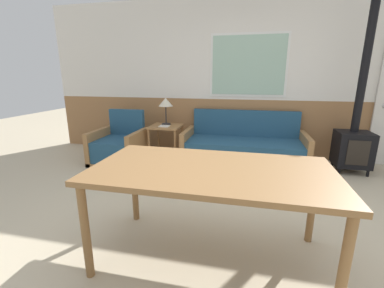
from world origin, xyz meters
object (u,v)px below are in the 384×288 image
(table_lamp, at_px, (166,103))
(wood_stove, at_px, (354,135))
(couch, at_px, (243,148))
(armchair, at_px, (120,147))
(side_table, at_px, (166,131))
(dining_table, at_px, (211,177))

(table_lamp, xyz_separation_m, wood_stove, (2.96, -0.11, -0.38))
(couch, height_order, armchair, armchair)
(armchair, height_order, table_lamp, table_lamp)
(armchair, relative_size, side_table, 1.45)
(table_lamp, bearing_deg, side_table, -75.97)
(table_lamp, bearing_deg, wood_stove, -2.20)
(couch, bearing_deg, table_lamp, 177.73)
(side_table, bearing_deg, couch, 1.62)
(table_lamp, distance_m, wood_stove, 2.99)
(armchair, xyz_separation_m, dining_table, (1.86, -2.03, 0.44))
(armchair, relative_size, wood_stove, 0.34)
(couch, relative_size, side_table, 3.38)
(couch, distance_m, dining_table, 2.48)
(side_table, relative_size, table_lamp, 1.25)
(table_lamp, bearing_deg, dining_table, -64.65)
(side_table, xyz_separation_m, dining_table, (1.15, -2.39, 0.21))
(side_table, bearing_deg, dining_table, -64.25)
(armchair, distance_m, table_lamp, 1.08)
(side_table, relative_size, wood_stove, 0.23)
(couch, xyz_separation_m, side_table, (-1.34, -0.04, 0.23))
(armchair, height_order, side_table, armchair)
(side_table, height_order, wood_stove, wood_stove)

